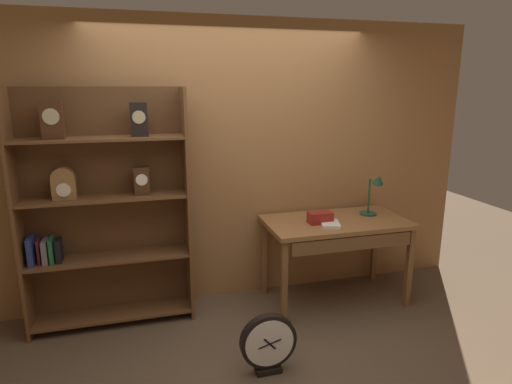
# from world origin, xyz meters

# --- Properties ---
(ground_plane) EXTENTS (10.00, 10.00, 0.00)m
(ground_plane) POSITION_xyz_m (0.00, 0.00, 0.00)
(ground_plane) COLOR brown
(back_wood_panel) EXTENTS (4.80, 0.05, 2.60)m
(back_wood_panel) POSITION_xyz_m (0.00, 1.29, 1.30)
(back_wood_panel) COLOR #9E6B3D
(back_wood_panel) RESTS_ON ground
(bookshelf) EXTENTS (1.34, 0.31, 2.00)m
(bookshelf) POSITION_xyz_m (-1.15, 1.02, 1.01)
(bookshelf) COLOR brown
(bookshelf) RESTS_ON ground
(workbench) EXTENTS (1.31, 0.71, 0.80)m
(workbench) POSITION_xyz_m (0.90, 0.84, 0.71)
(workbench) COLOR brown
(workbench) RESTS_ON ground
(desk_lamp) EXTENTS (0.20, 0.20, 0.41)m
(desk_lamp) POSITION_xyz_m (1.30, 0.92, 1.03)
(desk_lamp) COLOR #1E472D
(desk_lamp) RESTS_ON workbench
(toolbox_small) EXTENTS (0.21, 0.12, 0.10)m
(toolbox_small) POSITION_xyz_m (0.72, 0.82, 0.85)
(toolbox_small) COLOR maroon
(toolbox_small) RESTS_ON workbench
(open_repair_manual) EXTENTS (0.22, 0.26, 0.02)m
(open_repair_manual) POSITION_xyz_m (0.78, 0.74, 0.81)
(open_repair_manual) COLOR silver
(open_repair_manual) RESTS_ON workbench
(round_clock_large) EXTENTS (0.41, 0.11, 0.45)m
(round_clock_large) POSITION_xyz_m (-0.03, -0.02, 0.23)
(round_clock_large) COLOR black
(round_clock_large) RESTS_ON ground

